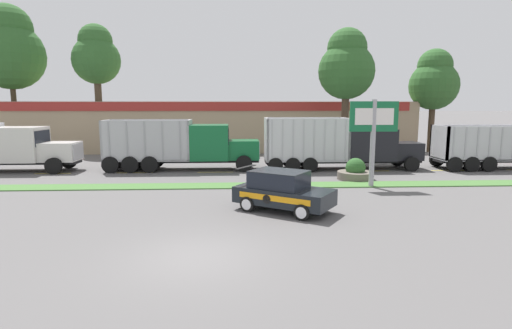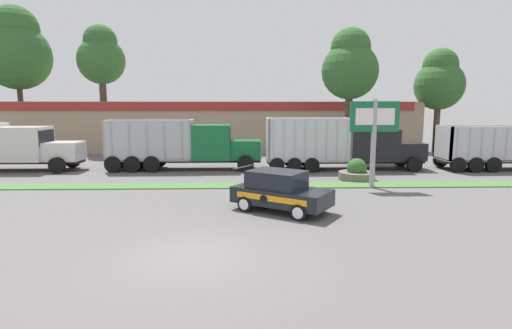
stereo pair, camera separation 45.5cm
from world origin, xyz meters
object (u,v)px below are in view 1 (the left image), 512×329
object	(u,v)px
dump_truck_far_right	(4,148)
rally_car	(282,191)
store_sign_post	(374,126)
stone_planter	(355,172)
dump_truck_mid	(353,147)
dump_truck_lead	(194,147)

from	to	relation	value
dump_truck_far_right	rally_car	bearing A→B (deg)	-32.16
rally_car	store_sign_post	world-z (taller)	store_sign_post
store_sign_post	stone_planter	bearing A→B (deg)	95.08
dump_truck_far_right	store_sign_post	size ratio (longest dim) A/B	2.41
dump_truck_mid	stone_planter	bearing A→B (deg)	-103.86
stone_planter	dump_truck_mid	bearing A→B (deg)	76.14
dump_truck_mid	store_sign_post	xyz separation A→B (m)	(-0.77, -6.28, 1.81)
store_sign_post	rally_car	bearing A→B (deg)	-138.97
rally_car	stone_planter	distance (m)	8.89
dump_truck_mid	store_sign_post	world-z (taller)	store_sign_post
dump_truck_lead	stone_planter	world-z (taller)	dump_truck_lead
dump_truck_far_right	dump_truck_lead	bearing A→B (deg)	0.69
rally_car	store_sign_post	size ratio (longest dim) A/B	0.93
dump_truck_lead	dump_truck_mid	xyz separation A→B (m)	(11.24, -0.23, -0.06)
rally_car	stone_planter	size ratio (longest dim) A/B	2.05
dump_truck_lead	store_sign_post	distance (m)	12.45
stone_planter	dump_truck_lead	bearing A→B (deg)	157.71
rally_car	dump_truck_mid	bearing A→B (deg)	60.40
store_sign_post	stone_planter	distance (m)	3.75
dump_truck_mid	dump_truck_far_right	world-z (taller)	dump_truck_mid
dump_truck_far_right	rally_car	size ratio (longest dim) A/B	2.59
store_sign_post	dump_truck_mid	bearing A→B (deg)	82.96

